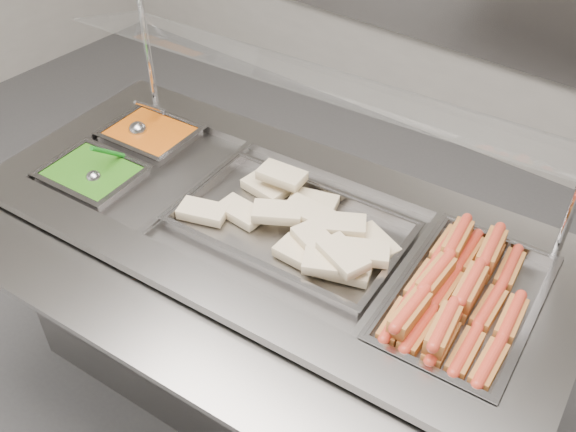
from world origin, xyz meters
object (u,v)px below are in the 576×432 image
Objects in this scene: sneeze_guard at (314,82)px; pan_wraps at (291,229)px; steam_counter at (276,311)px; ladle at (139,129)px; serving_spoon at (97,173)px; pan_hotdogs at (464,307)px.

pan_wraps is at bearing -68.89° from sneeze_guard.
steam_counter is 10.32× the size of ladle.
serving_spoon reaches higher than steam_counter.
ladle is (-1.30, -0.00, 0.05)m from pan_hotdogs.
ladle reaches higher than serving_spoon.
pan_hotdogs is 0.56m from pan_wraps.
serving_spoon reaches higher than pan_hotdogs.
pan_hotdogs is (0.64, -0.15, -0.40)m from sneeze_guard.
pan_wraps is at bearing 18.28° from serving_spoon.
pan_hotdogs is 1.30m from ladle.
steam_counter is 0.77m from serving_spoon.
ladle is at bearing -166.92° from sneeze_guard.
serving_spoon is at bearing -70.23° from ladle.
steam_counter is at bearing -84.24° from sneeze_guard.
pan_wraps is 0.68m from serving_spoon.
pan_hotdogs is at bearing 5.76° from pan_wraps.
ladle is at bearing -179.93° from pan_hotdogs.
serving_spoon is at bearing -167.35° from pan_hotdogs.
pan_hotdogs is 3.33× the size of serving_spoon.
pan_hotdogs is 0.81× the size of pan_wraps.
steam_counter is 0.82m from ladle.
sneeze_guard reaches higher than pan_hotdogs.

